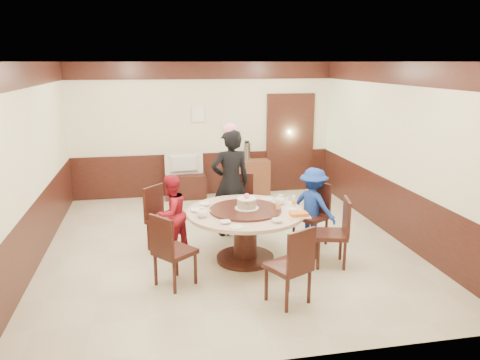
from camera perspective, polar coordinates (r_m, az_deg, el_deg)
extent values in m
plane|color=beige|center=(7.44, -1.63, -7.88)|extent=(6.00, 6.00, 0.00)
plane|color=white|center=(6.89, -1.79, 14.23)|extent=(6.00, 6.00, 0.00)
cube|color=#ECE6C6|center=(9.96, -4.51, 6.11)|extent=(5.50, 0.04, 2.80)
cube|color=#ECE6C6|center=(4.20, 4.94, -5.29)|extent=(5.50, 0.04, 2.80)
cube|color=#ECE6C6|center=(7.14, -24.06, 1.67)|extent=(0.04, 6.00, 2.80)
cube|color=#ECE6C6|center=(7.94, 18.31, 3.36)|extent=(0.04, 6.00, 2.80)
cube|color=black|center=(7.28, -1.65, -4.60)|extent=(5.50, 6.00, 0.90)
cube|color=black|center=(6.89, -1.78, 12.77)|extent=(5.50, 6.00, 0.35)
cube|color=black|center=(10.35, 6.10, 4.42)|extent=(1.05, 0.08, 2.18)
cube|color=#8CD995|center=(10.37, 6.06, 4.44)|extent=(0.88, 0.02, 2.05)
cylinder|color=black|center=(6.89, 0.64, -9.47)|extent=(0.83, 0.83, 0.06)
cylinder|color=black|center=(6.77, 0.65, -6.95)|extent=(0.33, 0.33, 0.65)
cylinder|color=#C7A191|center=(6.64, 0.66, -3.97)|extent=(1.67, 1.67, 0.05)
cylinder|color=black|center=(6.63, 0.66, -3.64)|extent=(1.02, 1.02, 0.03)
cube|color=black|center=(7.40, 8.59, -4.45)|extent=(0.60, 0.60, 0.06)
cube|color=black|center=(7.48, 9.70, -2.13)|extent=(0.25, 0.38, 0.50)
cube|color=black|center=(7.48, 8.52, -6.19)|extent=(0.36, 0.36, 0.42)
cube|color=black|center=(7.83, 0.00, -3.23)|extent=(0.55, 0.55, 0.06)
cube|color=black|center=(7.96, 0.15, -0.92)|extent=(0.41, 0.16, 0.50)
cube|color=black|center=(7.91, 0.00, -4.89)|extent=(0.36, 0.36, 0.42)
cube|color=black|center=(7.23, -9.15, -4.93)|extent=(0.62, 0.62, 0.06)
cube|color=black|center=(7.28, -10.49, -2.61)|extent=(0.31, 0.34, 0.50)
cube|color=black|center=(7.31, -9.08, -6.70)|extent=(0.36, 0.36, 0.42)
cube|color=black|center=(6.08, -7.93, -8.66)|extent=(0.62, 0.62, 0.06)
cube|color=black|center=(5.85, -9.56, -6.80)|extent=(0.29, 0.35, 0.50)
cube|color=black|center=(6.17, -7.86, -10.72)|extent=(0.36, 0.36, 0.42)
cube|color=black|center=(5.64, 5.88, -10.48)|extent=(0.59, 0.59, 0.06)
cube|color=black|center=(5.39, 7.50, -8.58)|extent=(0.39, 0.22, 0.50)
cube|color=black|center=(5.74, 5.82, -12.66)|extent=(0.36, 0.36, 0.42)
cube|color=black|center=(6.71, 10.96, -6.55)|extent=(0.53, 0.53, 0.06)
cube|color=black|center=(6.65, 12.87, -4.36)|extent=(0.14, 0.42, 0.50)
cube|color=black|center=(6.80, 10.86, -8.44)|extent=(0.36, 0.36, 0.42)
imported|color=black|center=(7.60, -1.16, -0.36)|extent=(0.68, 0.48, 1.77)
imported|color=#AB1626|center=(7.09, -8.39, -4.08)|extent=(0.72, 0.72, 1.18)
imported|color=#18379E|center=(7.42, 8.91, -3.13)|extent=(0.83, 0.90, 1.21)
cylinder|color=white|center=(6.64, 0.82, -3.43)|extent=(0.34, 0.34, 0.01)
cylinder|color=tan|center=(6.62, 0.83, -2.86)|extent=(0.27, 0.27, 0.12)
cylinder|color=white|center=(6.60, 0.83, -2.28)|extent=(0.28, 0.28, 0.01)
sphere|color=pink|center=(6.59, 0.83, -1.97)|extent=(0.08, 0.08, 0.08)
ellipsoid|color=white|center=(6.36, -4.67, -4.04)|extent=(0.17, 0.15, 0.13)
ellipsoid|color=white|center=(6.94, 4.93, -2.49)|extent=(0.17, 0.15, 0.13)
imported|color=white|center=(6.88, -4.29, -2.97)|extent=(0.15, 0.15, 0.04)
imported|color=white|center=(6.18, 4.57, -4.96)|extent=(0.15, 0.15, 0.05)
imported|color=white|center=(6.13, -1.79, -5.16)|extent=(0.14, 0.14, 0.03)
imported|color=white|center=(6.64, 6.46, -3.65)|extent=(0.13, 0.13, 0.04)
imported|color=white|center=(6.63, -5.37, -3.69)|extent=(0.15, 0.15, 0.04)
cylinder|color=white|center=(5.98, -0.44, -5.74)|extent=(0.18, 0.18, 0.01)
cylinder|color=white|center=(7.20, 3.37, -2.30)|extent=(0.18, 0.18, 0.01)
cube|color=white|center=(6.42, 7.14, -4.42)|extent=(0.30, 0.20, 0.02)
cube|color=#D95F18|center=(6.41, 7.15, -4.16)|extent=(0.24, 0.15, 0.04)
cylinder|color=silver|center=(6.63, 4.65, -3.09)|extent=(0.06, 0.06, 0.16)
cylinder|color=silver|center=(6.83, 6.56, -2.62)|extent=(0.06, 0.06, 0.16)
cube|color=black|center=(9.91, -6.69, -0.78)|extent=(0.85, 0.45, 0.50)
imported|color=gray|center=(9.80, -6.77, 1.95)|extent=(0.81, 0.18, 0.46)
cube|color=brown|center=(10.10, 1.27, 0.34)|extent=(0.80, 0.40, 0.75)
cylinder|color=silver|center=(9.97, 0.86, 3.47)|extent=(0.15, 0.15, 0.38)
cube|color=white|center=(9.87, -5.10, 8.07)|extent=(0.25, 0.00, 0.35)
cube|color=white|center=(9.99, -1.33, 6.46)|extent=(0.30, 0.00, 0.22)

